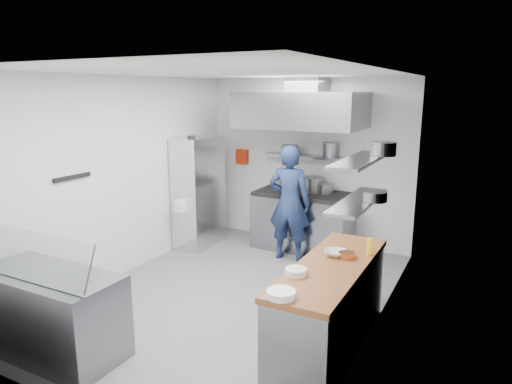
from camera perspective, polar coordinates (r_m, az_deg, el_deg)
The scene contains 36 objects.
floor at distance 6.09m, azimuth -2.69°, elevation -12.68°, with size 5.00×5.00×0.00m, color slate.
ceiling at distance 5.51m, azimuth -3.00°, elevation 14.69°, with size 5.00×5.00×0.00m, color silver.
wall_back at distance 7.85m, azimuth 6.46°, elevation 3.74°, with size 3.60×0.02×2.80m, color white.
wall_front at distance 3.78m, azimuth -22.55°, elevation -6.85°, with size 3.60×0.02×2.80m, color white.
wall_left at distance 6.71m, azimuth -16.21°, elevation 1.82°, with size 5.00×0.02×2.80m, color white.
wall_right at distance 4.99m, azimuth 15.29°, elevation -1.74°, with size 5.00×0.02×2.80m, color white.
gas_range at distance 7.66m, azimuth 5.89°, elevation -3.76°, with size 1.60×0.80×0.90m, color gray.
cooktop at distance 7.54m, azimuth 5.98°, elevation -0.25°, with size 1.57×0.78×0.06m, color black.
stock_pot_left at distance 7.70m, azimuth 3.00°, elevation 1.06°, with size 0.26×0.26×0.20m, color slate.
stock_pot_mid at distance 7.58m, azimuth 7.11°, elevation 0.95°, with size 0.37×0.37×0.24m, color slate.
stock_pot_right at distance 7.49m, azimuth 8.63°, elevation 0.45°, with size 0.28×0.28×0.16m, color slate.
over_range_shelf at distance 7.65m, azimuth 6.75°, elevation 4.41°, with size 1.60×0.30×0.04m, color gray.
shelf_pot_a at distance 7.56m, azimuth 4.27°, elevation 5.21°, with size 0.28×0.28×0.18m, color slate.
shelf_pot_b at distance 7.65m, azimuth 9.40°, elevation 5.31°, with size 0.27×0.27×0.22m, color slate.
extractor_hood at distance 7.20m, azimuth 5.70°, elevation 10.16°, with size 1.90×1.15×0.55m, color gray.
hood_duct at distance 7.40m, azimuth 6.44°, elevation 13.15°, with size 0.55×0.55×0.24m, color slate.
red_firebox at distance 8.33m, azimuth -1.74°, elevation 4.46°, with size 0.22×0.10×0.26m, color #BA2A0E.
chef at distance 7.04m, azimuth 4.20°, elevation -1.36°, with size 0.66×0.43×1.81m, color navy.
wire_rack at distance 7.73m, azimuth -7.17°, elevation -0.00°, with size 0.50×0.90×1.85m, color silver.
rack_bin_a at distance 7.38m, azimuth -9.28°, elevation -1.68°, with size 0.16×0.20×0.18m, color white.
rack_bin_b at distance 7.62m, azimuth -7.44°, elevation 2.68°, with size 0.13×0.17×0.15m, color yellow.
rack_jar at distance 7.37m, azimuth -8.06°, elevation 6.26°, with size 0.12×0.12×0.18m, color black.
knife_strip at distance 6.06m, azimuth -21.98°, elevation 1.73°, with size 0.04×0.55×0.05m, color black.
prep_counter_base at distance 4.86m, azimuth 9.20°, elevation -14.19°, with size 0.62×2.00×0.84m, color gray.
prep_counter_top at distance 4.68m, azimuth 9.40°, elevation -9.25°, with size 0.65×2.04×0.06m, color #99532A.
plate_stack_a at distance 3.92m, azimuth 3.14°, elevation -12.59°, with size 0.25×0.25×0.06m, color white.
plate_stack_b at distance 4.37m, azimuth 5.02°, elevation -9.88°, with size 0.21×0.21×0.06m, color white.
copper_pan at distance 4.85m, azimuth 11.27°, elevation -7.74°, with size 0.17×0.17×0.06m, color #C76B38.
squeeze_bottle at distance 4.98m, azimuth 13.99°, elevation -6.61°, with size 0.05×0.05×0.18m, color yellow.
mixing_bowl at distance 4.90m, azimuth 9.90°, elevation -7.52°, with size 0.23×0.23×0.06m, color white.
wall_shelf_lower at distance 4.72m, azimuth 12.67°, elevation -1.16°, with size 0.30×1.30×0.04m, color gray.
wall_shelf_upper at distance 4.64m, azimuth 12.92°, elevation 3.89°, with size 0.30×1.30×0.04m, color gray.
shelf_pot_c at distance 4.67m, azimuth 14.68°, elevation -0.52°, with size 0.23×0.23×0.10m, color slate.
shelf_pot_d at distance 4.88m, azimuth 15.65°, elevation 5.22°, with size 0.25×0.25×0.14m, color slate.
display_case at distance 5.12m, azimuth -24.23°, elevation -13.68°, with size 1.50×0.70×0.85m, color gray.
display_glass at distance 4.82m, azimuth -26.04°, elevation -7.21°, with size 1.47×0.02×0.45m, color silver.
Camera 1 is at (2.80, -4.74, 2.59)m, focal length 32.00 mm.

